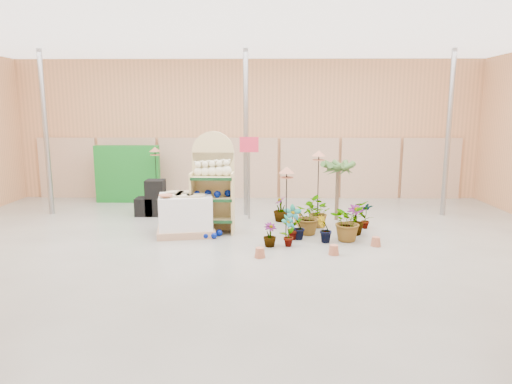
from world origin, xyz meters
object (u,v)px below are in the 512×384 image
bird_table_front (287,172)px  display_shelf (213,186)px  pallet_stack (186,214)px  potted_plant_2 (307,216)px

bird_table_front → display_shelf: bearing=154.6°
pallet_stack → bird_table_front: bird_table_front is taller
display_shelf → bird_table_front: display_shelf is taller
pallet_stack → potted_plant_2: (2.85, 0.04, -0.03)m
pallet_stack → potted_plant_2: pallet_stack is taller
potted_plant_2 → display_shelf: bearing=173.8°
bird_table_front → potted_plant_2: size_ratio=1.88×
display_shelf → potted_plant_2: 2.33m
bird_table_front → potted_plant_2: bird_table_front is taller
display_shelf → bird_table_front: bearing=-24.3°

